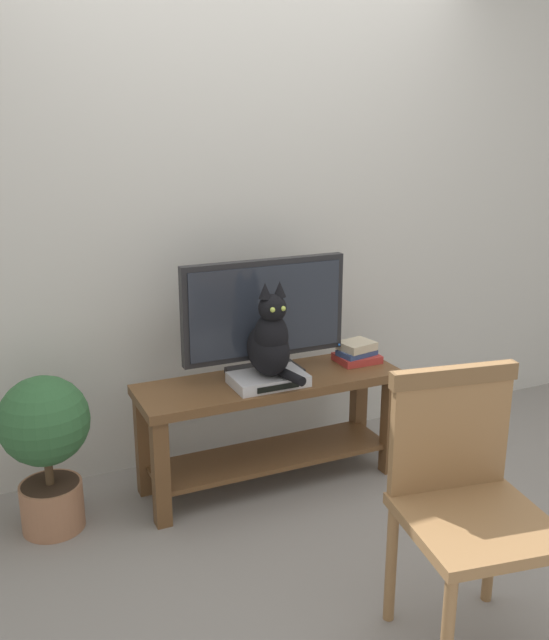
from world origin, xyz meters
name	(u,v)px	position (x,y,z in m)	size (l,w,h in m)	color
ground_plane	(324,528)	(0.00, 0.00, 0.00)	(12.00, 12.00, 0.00)	gray
back_wall	(239,190)	(0.00, 0.96, 1.40)	(7.00, 0.12, 2.80)	beige
tv_stand	(270,411)	(-0.05, 0.48, 0.38)	(1.29, 0.40, 0.55)	brown
tv	(265,315)	(-0.05, 0.54, 0.85)	(0.82, 0.20, 0.57)	black
media_box	(268,379)	(-0.09, 0.41, 0.58)	(0.35, 0.23, 0.05)	#BCBCC1
cat	(270,341)	(-0.09, 0.39, 0.77)	(0.19, 0.35, 0.45)	black
wooden_chair	(465,489)	(0.12, -0.75, 0.56)	(0.53, 0.53, 0.95)	olive
book_stack	(357,353)	(0.45, 0.51, 0.60)	(0.21, 0.17, 0.11)	#B2332D
potted_plant	(46,440)	(-1.09, 0.50, 0.42)	(0.39, 0.39, 0.71)	#9E6B4C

